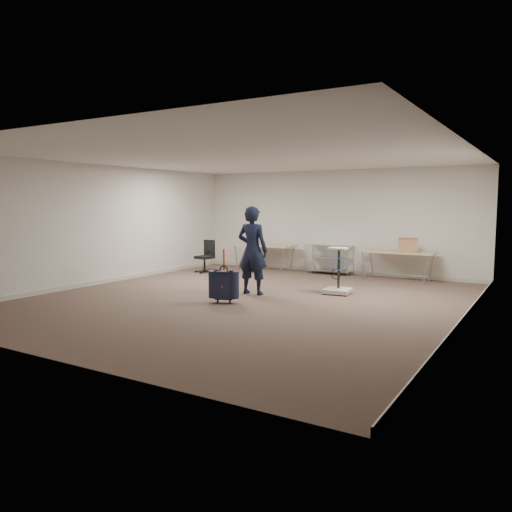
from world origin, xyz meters
The scene contains 10 objects.
ground centered at (0.00, 0.00, 0.00)m, with size 9.00×9.00×0.00m, color #49382C.
room_shell centered at (0.00, 1.38, 0.05)m, with size 8.00×9.00×9.00m.
folding_table_left centered at (-1.90, 3.95, 0.68)m, with size 1.80×0.75×0.73m.
folding_table_right centered at (1.90, 3.95, 0.68)m, with size 1.80×0.75×0.73m.
wire_shelf centered at (0.00, 4.20, 0.44)m, with size 1.22×0.47×0.80m.
person centered at (-0.22, 0.55, 0.92)m, with size 0.67×0.44×1.85m, color black.
suitcase centered at (-0.19, -0.55, 0.35)m, with size 0.43×0.34×1.04m.
office_chair centered at (-3.05, 2.71, 0.27)m, with size 0.54×0.54×0.90m.
equipment_cart centered at (1.31, 1.51, 0.26)m, with size 0.58×0.58×0.98m.
cardboard_box centered at (2.15, 3.91, 0.90)m, with size 0.45×0.34×0.34m, color #A0804A.
Camera 1 is at (5.17, -8.29, 1.89)m, focal length 35.00 mm.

